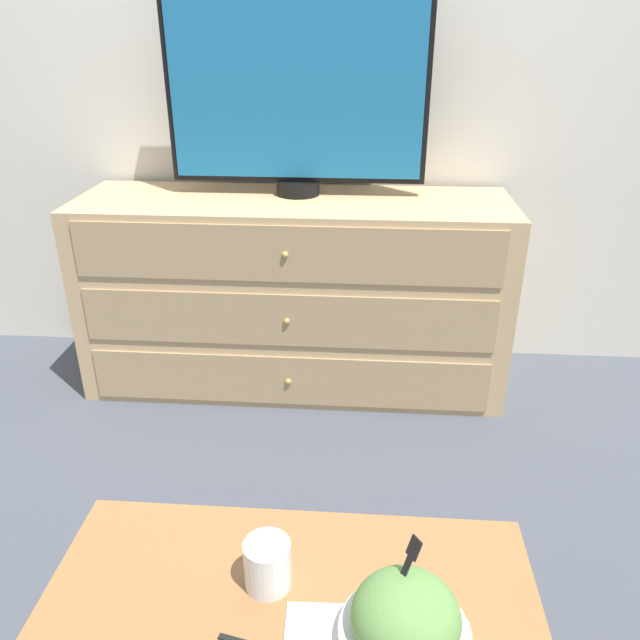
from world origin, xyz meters
The scene contains 7 objects.
ground_plane centered at (0.00, 0.00, 0.00)m, with size 12.00×12.00×0.00m, color #474C56.
wall_back centered at (0.00, 0.03, 1.30)m, with size 12.00×0.05×2.60m.
dresser centered at (-0.06, -0.28, 0.39)m, with size 1.66×0.52×0.77m.
tv centered at (-0.05, -0.20, 1.14)m, with size 0.97×0.17×0.72m.
coffee_table centered at (0.10, -1.81, 0.37)m, with size 0.90×0.47×0.44m.
takeout_bowl centered at (0.30, -1.88, 0.49)m, with size 0.22×0.22×0.20m.
drink_cup centered at (0.06, -1.77, 0.48)m, with size 0.09×0.09×0.10m.
Camera 1 is at (0.21, -2.59, 1.38)m, focal length 35.00 mm.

